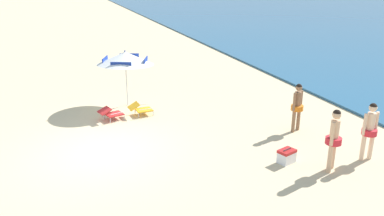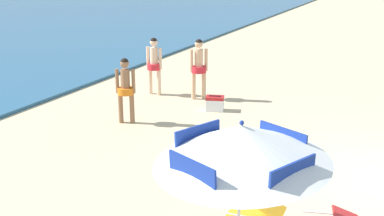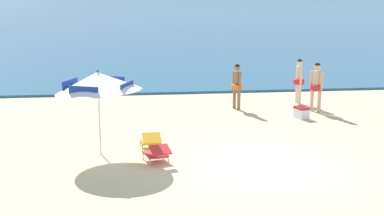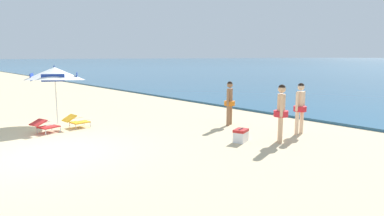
{
  "view_description": "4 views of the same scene",
  "coord_description": "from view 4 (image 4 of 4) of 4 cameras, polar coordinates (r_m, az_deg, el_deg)",
  "views": [
    {
      "loc": [
        11.37,
        -1.26,
        5.33
      ],
      "look_at": [
        -0.87,
        3.17,
        0.75
      ],
      "focal_mm": 37.26,
      "sensor_mm": 36.0,
      "label": 1
    },
    {
      "loc": [
        -9.62,
        -0.53,
        4.31
      ],
      "look_at": [
        -0.81,
        3.88,
        1.16
      ],
      "focal_mm": 47.08,
      "sensor_mm": 36.0,
      "label": 2
    },
    {
      "loc": [
        -3.21,
        -11.87,
        4.25
      ],
      "look_at": [
        -1.48,
        3.07,
        0.86
      ],
      "focal_mm": 48.09,
      "sensor_mm": 36.0,
      "label": 3
    },
    {
      "loc": [
        8.94,
        -2.72,
        2.62
      ],
      "look_at": [
        -0.12,
        5.14,
        0.72
      ],
      "focal_mm": 30.36,
      "sensor_mm": 36.0,
      "label": 4
    }
  ],
  "objects": [
    {
      "name": "ground_plane",
      "position": [
        9.71,
        -23.27,
        -7.39
      ],
      "size": [
        800.0,
        800.0,
        0.0
      ],
      "primitive_type": "plane",
      "color": "#D1BA8E"
    },
    {
      "name": "beach_umbrella_striped_main",
      "position": [
        13.76,
        -23.0,
        5.57
      ],
      "size": [
        3.16,
        3.15,
        2.3
      ],
      "color": "silver",
      "rests_on": "ground"
    },
    {
      "name": "lounge_chair_under_umbrella",
      "position": [
        12.76,
        -19.67,
        -2.12
      ],
      "size": [
        0.62,
        0.93,
        0.52
      ],
      "color": "gold",
      "rests_on": "ground"
    },
    {
      "name": "lounge_chair_beside_umbrella",
      "position": [
        12.3,
        -24.41,
        -2.8
      ],
      "size": [
        0.76,
        0.98,
        0.51
      ],
      "color": "red",
      "rests_on": "ground"
    },
    {
      "name": "person_standing_near_shore",
      "position": [
        11.55,
        18.47,
        0.54
      ],
      "size": [
        0.43,
        0.52,
        1.75
      ],
      "color": "beige",
      "rests_on": "ground"
    },
    {
      "name": "person_standing_beside",
      "position": [
        12.53,
        6.62,
        1.42
      ],
      "size": [
        0.41,
        0.47,
        1.69
      ],
      "color": "#8C6042",
      "rests_on": "ground"
    },
    {
      "name": "person_wading_in",
      "position": [
        10.27,
        15.38,
        -0.19
      ],
      "size": [
        0.44,
        0.45,
        1.79
      ],
      "color": "#D8A87F",
      "rests_on": "ground"
    },
    {
      "name": "cooler_box",
      "position": [
        10.21,
        8.56,
        -4.79
      ],
      "size": [
        0.49,
        0.58,
        0.43
      ],
      "color": "white",
      "rests_on": "ground"
    }
  ]
}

